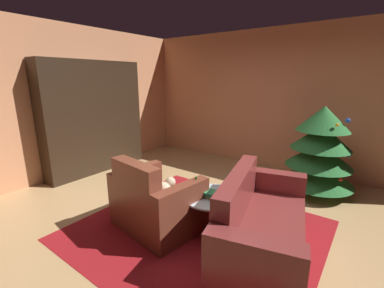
{
  "coord_description": "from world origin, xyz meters",
  "views": [
    {
      "loc": [
        1.64,
        -2.46,
        1.79
      ],
      "look_at": [
        -0.24,
        0.1,
        0.97
      ],
      "focal_mm": 24.1,
      "sensor_mm": 36.0,
      "label": 1
    }
  ],
  "objects": [
    {
      "name": "decorated_tree",
      "position": [
        0.96,
        1.79,
        0.7
      ],
      "size": [
        1.09,
        1.09,
        1.39
      ],
      "color": "brown",
      "rests_on": "ground"
    },
    {
      "name": "wall_back",
      "position": [
        0.0,
        2.64,
        1.36
      ],
      "size": [
        6.07,
        0.06,
        2.72
      ],
      "primitive_type": "cube",
      "color": "tan",
      "rests_on": "ground"
    },
    {
      "name": "bookshelf_unit",
      "position": [
        -2.75,
        0.48,
        1.04
      ],
      "size": [
        0.36,
        1.98,
        2.1
      ],
      "color": "black",
      "rests_on": "ground"
    },
    {
      "name": "bottle_on_table",
      "position": [
        0.05,
        -0.22,
        0.55
      ],
      "size": [
        0.06,
        0.06,
        0.25
      ],
      "color": "#18571E",
      "rests_on": "coffee_table"
    },
    {
      "name": "armchair_red",
      "position": [
        -0.4,
        -0.45,
        0.31
      ],
      "size": [
        1.09,
        0.88,
        0.9
      ],
      "color": "brown",
      "rests_on": "ground"
    },
    {
      "name": "ground_plane",
      "position": [
        0.0,
        0.0,
        0.0
      ],
      "size": [
        7.14,
        7.14,
        0.0
      ],
      "primitive_type": "plane",
      "color": "tan"
    },
    {
      "name": "coffee_table",
      "position": [
        0.18,
        -0.08,
        0.4
      ],
      "size": [
        0.71,
        0.71,
        0.44
      ],
      "color": "black",
      "rests_on": "ground"
    },
    {
      "name": "area_rug",
      "position": [
        0.06,
        -0.2,
        0.0
      ],
      "size": [
        2.72,
        2.48,
        0.01
      ],
      "primitive_type": "cube",
      "color": "maroon",
      "rests_on": "ground"
    },
    {
      "name": "book_stack_on_table",
      "position": [
        0.15,
        -0.12,
        0.48
      ],
      "size": [
        0.21,
        0.18,
        0.07
      ],
      "color": "gold",
      "rests_on": "coffee_table"
    },
    {
      "name": "wall_left",
      "position": [
        -3.0,
        0.0,
        1.36
      ],
      "size": [
        0.06,
        5.34,
        2.72
      ],
      "primitive_type": "cube",
      "color": "tan",
      "rests_on": "ground"
    },
    {
      "name": "couch_red",
      "position": [
        0.81,
        -0.15,
        0.3
      ],
      "size": [
        1.13,
        1.81,
        0.86
      ],
      "color": "maroon",
      "rests_on": "ground"
    }
  ]
}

